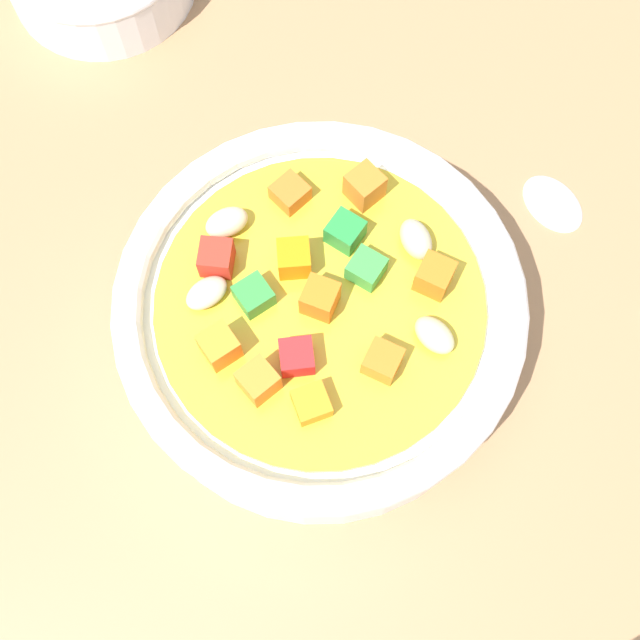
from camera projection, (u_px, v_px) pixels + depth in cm
name	position (u px, v px, depth cm)	size (l,w,h in cm)	color
ground_plane	(320.00, 343.00, 41.48)	(140.00, 140.00, 2.00)	#9E754F
soup_bowl_main	(320.00, 317.00, 37.90)	(17.88, 17.88, 6.03)	white
spoon	(632.00, 285.00, 41.01)	(17.18, 15.25, 0.81)	silver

